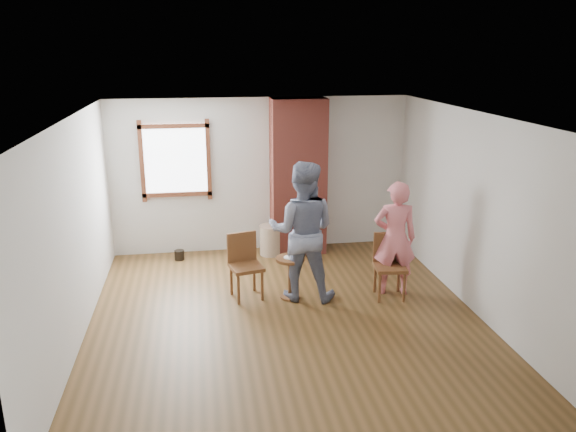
% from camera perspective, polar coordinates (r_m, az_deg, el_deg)
% --- Properties ---
extents(ground, '(5.50, 5.50, 0.00)m').
position_cam_1_polar(ground, '(7.39, -0.20, -10.42)').
color(ground, brown).
rests_on(ground, ground).
extents(room_shell, '(5.04, 5.52, 2.62)m').
position_cam_1_polar(room_shell, '(7.33, -1.39, 4.42)').
color(room_shell, silver).
rests_on(room_shell, ground).
extents(brick_chimney, '(0.90, 0.50, 2.60)m').
position_cam_1_polar(brick_chimney, '(9.37, 1.03, 3.97)').
color(brick_chimney, '#AD493D').
rests_on(brick_chimney, ground).
extents(stoneware_crock, '(0.43, 0.43, 0.51)m').
position_cam_1_polar(stoneware_crock, '(9.49, -1.71, -2.44)').
color(stoneware_crock, tan).
rests_on(stoneware_crock, ground).
extents(dark_pot, '(0.21, 0.21, 0.16)m').
position_cam_1_polar(dark_pot, '(9.47, -10.97, -3.91)').
color(dark_pot, black).
rests_on(dark_pot, ground).
extents(dining_chair_left, '(0.51, 0.51, 0.91)m').
position_cam_1_polar(dining_chair_left, '(7.87, -4.44, -4.65)').
color(dining_chair_left, brown).
rests_on(dining_chair_left, ground).
extents(dining_chair_right, '(0.47, 0.47, 0.90)m').
position_cam_1_polar(dining_chair_right, '(7.99, 10.24, -4.58)').
color(dining_chair_right, brown).
rests_on(dining_chair_right, ground).
extents(side_table, '(0.40, 0.40, 0.60)m').
position_cam_1_polar(side_table, '(7.81, 0.22, -5.60)').
color(side_table, brown).
rests_on(side_table, ground).
extents(cake_plate, '(0.18, 0.18, 0.01)m').
position_cam_1_polar(cake_plate, '(7.74, 0.23, -4.22)').
color(cake_plate, white).
rests_on(cake_plate, side_table).
extents(cake_slice, '(0.08, 0.07, 0.06)m').
position_cam_1_polar(cake_slice, '(7.73, 0.30, -3.98)').
color(cake_slice, silver).
rests_on(cake_slice, cake_plate).
extents(man, '(1.11, 0.97, 1.94)m').
position_cam_1_polar(man, '(7.66, 1.46, -1.55)').
color(man, '#151C3A').
rests_on(man, ground).
extents(person_pink, '(0.65, 0.49, 1.64)m').
position_cam_1_polar(person_pink, '(7.97, 10.81, -2.25)').
color(person_pink, '#E9747D').
rests_on(person_pink, ground).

